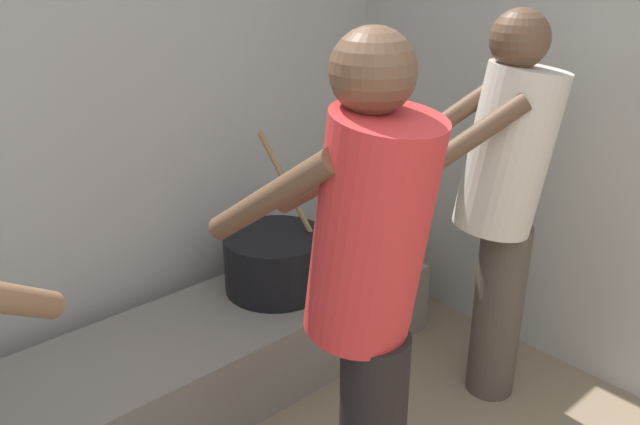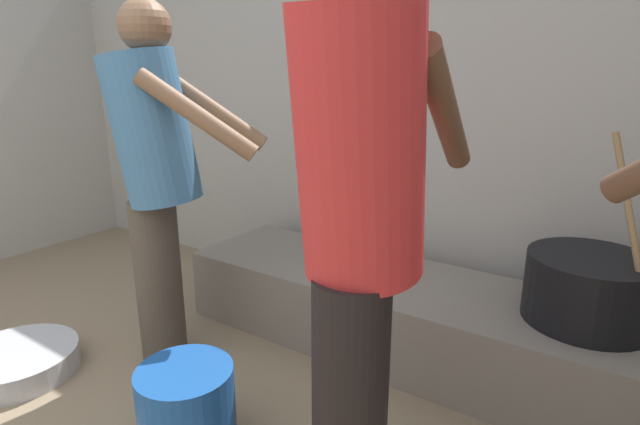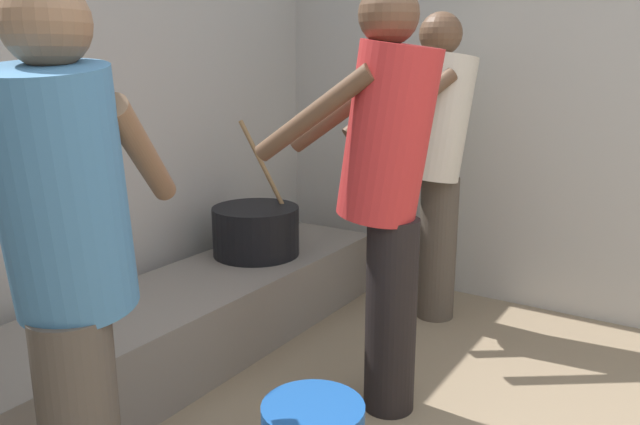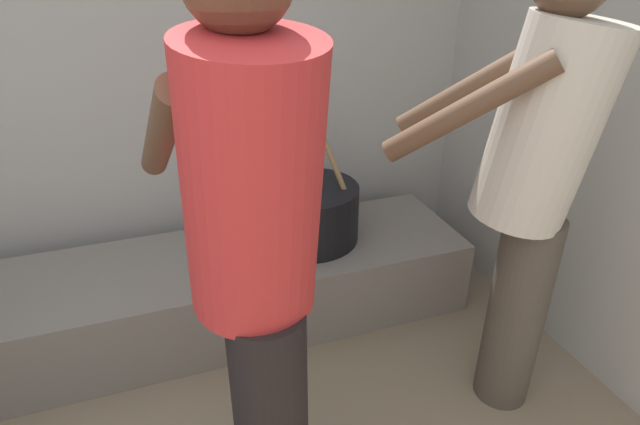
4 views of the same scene
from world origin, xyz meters
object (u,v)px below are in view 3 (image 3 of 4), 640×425
object	(u,v)px
cooking_pot_main	(256,230)
cook_in_cream_shirt	(436,151)
cook_in_blue_shirt	(69,260)
cook_in_red_shirt	(386,179)

from	to	relation	value
cooking_pot_main	cook_in_cream_shirt	xyz separation A→B (m)	(0.49, -0.80, 0.43)
cooking_pot_main	cook_in_blue_shirt	distance (m)	1.76
cooking_pot_main	cook_in_cream_shirt	world-z (taller)	cook_in_cream_shirt
cook_in_cream_shirt	cook_in_blue_shirt	world-z (taller)	cook_in_cream_shirt
cook_in_cream_shirt	cook_in_blue_shirt	size ratio (longest dim) A/B	1.03
cook_in_cream_shirt	cook_in_red_shirt	size ratio (longest dim) A/B	0.98
cook_in_cream_shirt	cook_in_blue_shirt	bearing A→B (deg)	176.80
cooking_pot_main	cook_in_cream_shirt	distance (m)	1.03
cook_in_cream_shirt	cooking_pot_main	bearing A→B (deg)	121.54
cook_in_red_shirt	cook_in_blue_shirt	distance (m)	1.17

